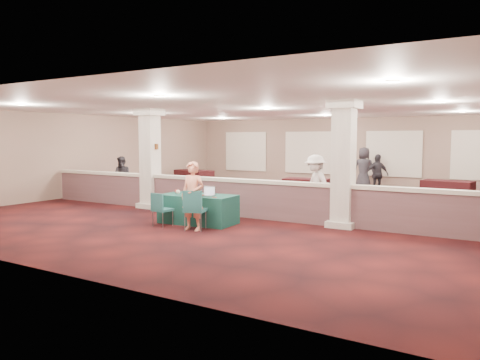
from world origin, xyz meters
The scene contains 31 objects.
ground centered at (0.00, 0.00, 0.00)m, with size 16.00×16.00×0.00m, color #401010.
wall_back centered at (0.00, 8.00, 1.60)m, with size 16.00×0.04×3.20m, color #89705E.
wall_front centered at (0.00, -8.00, 1.60)m, with size 16.00×0.04×3.20m, color #89705E.
wall_left centered at (-8.00, 0.00, 1.60)m, with size 0.04×16.00×3.20m, color #89705E.
ceiling centered at (0.00, 0.00, 3.20)m, with size 16.00×16.00×0.02m, color silver.
partition_wall centered at (0.00, -1.50, 0.57)m, with size 15.60×0.28×1.10m.
column_left centered at (-3.50, -1.50, 1.64)m, with size 0.72×0.72×3.20m.
column_right centered at (3.00, -1.50, 1.64)m, with size 0.72×0.72×3.20m.
sconce_left centered at (-3.78, -1.50, 2.00)m, with size 0.12×0.12×0.18m.
sconce_right centered at (-3.22, -1.50, 2.00)m, with size 0.12×0.12×0.18m.
near_table centered at (-0.46, -3.00, 0.38)m, with size 1.99×0.99×0.76m, color #113E39.
conf_chair_main centered at (0.05, -3.86, 0.59)m, with size 0.63×0.64×1.00m.
conf_chair_side centered at (-1.00, -3.89, 0.51)m, with size 0.46×0.47×0.87m.
woman centered at (0.00, -3.84, 0.85)m, with size 0.61×0.41×1.70m, color #D27E5B.
far_table_front_left centered at (-6.50, 0.30, 0.33)m, with size 1.63×0.81×0.66m, color black.
far_table_front_center centered at (0.80, 0.49, 0.34)m, with size 1.65×0.83×0.67m, color black.
far_table_back_left centered at (-6.50, 4.81, 0.39)m, with size 1.91×0.96×0.77m, color black.
far_table_back_center centered at (-0.35, 3.95, 0.35)m, with size 1.74×0.87×0.70m, color black.
far_table_back_right centered at (4.51, 5.76, 0.36)m, with size 1.75×0.88×0.71m, color black.
attendee_a centered at (-6.50, 0.20, 0.78)m, with size 0.75×0.42×1.57m, color black.
attendee_b centered at (1.64, 0.00, 0.89)m, with size 1.14×0.52×1.78m, color silver.
attendee_c centered at (1.84, 6.00, 0.82)m, with size 0.96×0.46×1.64m, color black.
attendee_d centered at (1.00, 7.00, 0.95)m, with size 0.94×0.51×1.90m, color black.
laptop_base centered at (-0.14, -3.03, 0.77)m, with size 0.35×0.24×0.02m, color #B9B9BD.
laptop_screen centered at (-0.15, -2.91, 0.90)m, with size 0.35×0.01×0.23m, color #B9B9BD.
screen_glow centered at (-0.15, -2.92, 0.88)m, with size 0.31×0.00×0.20m, color silver.
knitting centered at (-0.39, -3.26, 0.78)m, with size 0.42×0.31×0.03m, color #C1401E.
yarn_cream centered at (-1.03, -3.15, 0.82)m, with size 0.12×0.12×0.12m, color #F1E6C6.
yarn_red centered at (-1.19, -3.00, 0.82)m, with size 0.10×0.10×0.10m, color maroon.
yarn_grey centered at (-0.94, -2.91, 0.82)m, with size 0.11×0.11×0.11m, color #56555A.
scissors centered at (0.24, -3.24, 0.77)m, with size 0.13×0.03×0.01m, color red.
Camera 1 is at (6.92, -12.94, 2.24)m, focal length 35.00 mm.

